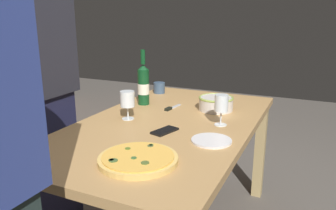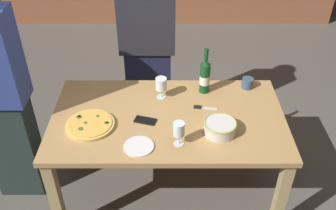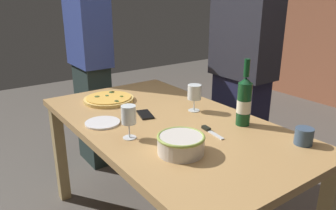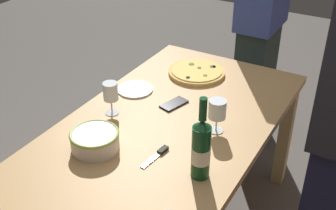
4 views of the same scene
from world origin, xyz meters
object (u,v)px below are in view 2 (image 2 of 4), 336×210
object	(u,v)px
side_plate	(139,146)
pizza_knife	(202,108)
pizza	(90,125)
serving_bowl	(220,127)
cup_amber	(247,83)
dining_table	(168,127)
wine_bottle	(205,76)
wine_glass_near_pizza	(161,84)
person_host	(148,46)
cell_phone	(145,120)
wine_glass_by_bottle	(179,130)

from	to	relation	value
side_plate	pizza_knife	xyz separation A→B (m)	(0.42, 0.40, 0.00)
pizza	serving_bowl	distance (m)	0.85
cup_amber	side_plate	xyz separation A→B (m)	(-0.78, -0.66, -0.03)
dining_table	wine_bottle	xyz separation A→B (m)	(0.27, 0.30, 0.23)
wine_glass_near_pizza	person_host	bearing A→B (deg)	102.62
pizza	wine_glass_near_pizza	world-z (taller)	wine_glass_near_pizza
serving_bowl	side_plate	size ratio (longest dim) A/B	1.13
person_host	side_plate	bearing A→B (deg)	-13.13
wine_glass_near_pizza	pizza_knife	distance (m)	0.34
cell_phone	person_host	size ratio (longest dim) A/B	0.08
wine_glass_by_bottle	cup_amber	world-z (taller)	wine_glass_by_bottle
pizza_knife	pizza	bearing A→B (deg)	-165.36
wine_glass_by_bottle	side_plate	size ratio (longest dim) A/B	0.88
side_plate	serving_bowl	bearing A→B (deg)	14.91
wine_glass_near_pizza	wine_glass_by_bottle	bearing A→B (deg)	-77.11
serving_bowl	wine_glass_near_pizza	bearing A→B (deg)	134.11
pizza_knife	person_host	xyz separation A→B (m)	(-0.41, 0.67, 0.13)
person_host	wine_glass_near_pizza	bearing A→B (deg)	0.11
dining_table	wine_glass_near_pizza	world-z (taller)	wine_glass_near_pizza
wine_glass_by_bottle	cell_phone	world-z (taller)	wine_glass_by_bottle
pizza	cell_phone	size ratio (longest dim) A/B	2.24
person_host	dining_table	bearing A→B (deg)	0.00
wine_glass_by_bottle	pizza_knife	xyz separation A→B (m)	(0.17, 0.37, -0.11)
cup_amber	wine_glass_by_bottle	bearing A→B (deg)	-130.24
wine_glass_near_pizza	cell_phone	world-z (taller)	wine_glass_near_pizza
wine_glass_by_bottle	person_host	distance (m)	1.07
pizza	side_plate	bearing A→B (deg)	-30.89
dining_table	serving_bowl	xyz separation A→B (m)	(0.33, -0.17, 0.14)
cup_amber	side_plate	bearing A→B (deg)	-139.84
wine_bottle	wine_glass_by_bottle	bearing A→B (deg)	-109.25
dining_table	side_plate	size ratio (longest dim) A/B	8.46
dining_table	cell_phone	distance (m)	0.19
pizza_knife	person_host	bearing A→B (deg)	121.39
wine_glass_by_bottle	side_plate	bearing A→B (deg)	-173.39
wine_glass_near_pizza	cup_amber	xyz separation A→B (m)	(0.65, 0.12, -0.07)
pizza	pizza_knife	world-z (taller)	pizza
wine_glass_near_pizza	wine_glass_by_bottle	xyz separation A→B (m)	(0.12, -0.50, 0.00)
wine_bottle	dining_table	bearing A→B (deg)	-131.76
dining_table	cup_amber	distance (m)	0.71
cell_phone	pizza_knife	size ratio (longest dim) A/B	0.85
dining_table	cell_phone	xyz separation A→B (m)	(-0.15, -0.05, 0.10)
pizza	serving_bowl	world-z (taller)	serving_bowl
serving_bowl	wine_glass_by_bottle	world-z (taller)	wine_glass_by_bottle
wine_glass_near_pizza	serving_bowl	bearing A→B (deg)	-45.89
dining_table	cup_amber	xyz separation A→B (m)	(0.60, 0.35, 0.13)
serving_bowl	cell_phone	bearing A→B (deg)	166.59
pizza	person_host	size ratio (longest dim) A/B	0.19
serving_bowl	wine_glass_near_pizza	xyz separation A→B (m)	(-0.38, 0.40, 0.07)
wine_glass_by_bottle	person_host	size ratio (longest dim) A/B	0.10
dining_table	wine_glass_by_bottle	size ratio (longest dim) A/B	9.60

